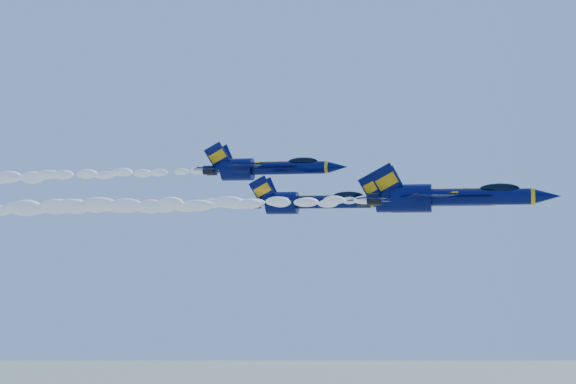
% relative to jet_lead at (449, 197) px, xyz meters
% --- Properties ---
extents(jet_lead, '(17.75, 14.56, 6.59)m').
position_rel_jet_lead_xyz_m(jet_lead, '(0.00, 0.00, 0.00)').
color(jet_lead, '#050A3C').
extents(smoke_trail_jet_lead, '(38.26, 1.84, 1.65)m').
position_rel_jet_lead_xyz_m(smoke_trail_jet_lead, '(-26.72, 0.00, -0.38)').
color(smoke_trail_jet_lead, white).
extents(jet_second, '(17.08, 14.01, 6.35)m').
position_rel_jet_lead_xyz_m(jet_second, '(-2.96, 11.52, 0.41)').
color(jet_second, '#050A3C').
extents(smoke_trail_jet_second, '(38.26, 1.77, 1.59)m').
position_rel_jet_lead_xyz_m(smoke_trail_jet_second, '(-29.39, 11.52, 0.03)').
color(smoke_trail_jet_second, white).
extents(jet_third, '(17.12, 14.04, 6.36)m').
position_rel_jet_lead_xyz_m(jet_third, '(-16.31, 14.91, 0.43)').
color(jet_third, '#050A3C').
extents(smoke_trail_jet_third, '(38.26, 1.77, 1.59)m').
position_rel_jet_lead_xyz_m(smoke_trail_jet_third, '(-42.75, 14.91, 0.06)').
color(smoke_trail_jet_third, white).
extents(jet_fourth, '(18.70, 15.34, 6.95)m').
position_rel_jet_lead_xyz_m(jet_fourth, '(-23.55, 21.90, 5.18)').
color(jet_fourth, '#050A3C').
extents(smoke_trail_jet_fourth, '(38.26, 1.93, 1.74)m').
position_rel_jet_lead_xyz_m(smoke_trail_jet_fourth, '(-50.67, 21.90, 4.79)').
color(smoke_trail_jet_fourth, white).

